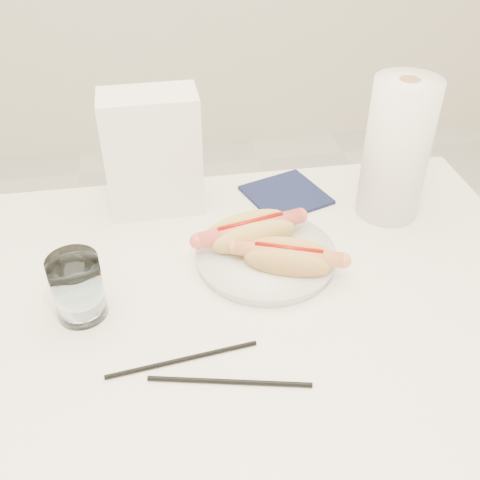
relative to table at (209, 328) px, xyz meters
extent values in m
cube|color=white|center=(0.00, 0.00, 0.04)|extent=(1.20, 0.80, 0.04)
cylinder|color=silver|center=(0.54, 0.34, -0.34)|extent=(0.04, 0.04, 0.71)
cylinder|color=white|center=(0.11, 0.09, 0.07)|extent=(0.31, 0.31, 0.02)
ellipsoid|color=#E4B75B|center=(0.10, 0.10, 0.11)|extent=(0.16, 0.08, 0.05)
ellipsoid|color=#E4B75B|center=(0.09, 0.14, 0.11)|extent=(0.16, 0.08, 0.05)
ellipsoid|color=#E4B75B|center=(0.09, 0.12, 0.09)|extent=(0.15, 0.09, 0.03)
cylinder|color=#EA5B52|center=(0.09, 0.12, 0.11)|extent=(0.20, 0.07, 0.03)
cylinder|color=#990A05|center=(0.09, 0.12, 0.13)|extent=(0.12, 0.04, 0.01)
ellipsoid|color=tan|center=(0.14, 0.03, 0.10)|extent=(0.15, 0.09, 0.05)
ellipsoid|color=tan|center=(0.15, 0.06, 0.10)|extent=(0.15, 0.09, 0.05)
ellipsoid|color=tan|center=(0.14, 0.04, 0.09)|extent=(0.14, 0.10, 0.03)
cylinder|color=#EB8952|center=(0.14, 0.04, 0.11)|extent=(0.18, 0.09, 0.03)
cylinder|color=#990A05|center=(0.14, 0.04, 0.12)|extent=(0.11, 0.05, 0.01)
cylinder|color=white|center=(-0.20, 0.01, 0.11)|extent=(0.08, 0.08, 0.11)
cylinder|color=black|center=(-0.05, -0.12, 0.06)|extent=(0.23, 0.04, 0.01)
cylinder|color=black|center=(0.01, -0.17, 0.06)|extent=(0.23, 0.06, 0.01)
cube|color=white|center=(-0.07, 0.30, 0.18)|extent=(0.18, 0.10, 0.24)
cube|color=#12183A|center=(0.20, 0.29, 0.06)|extent=(0.19, 0.19, 0.01)
cylinder|color=white|center=(0.39, 0.21, 0.20)|extent=(0.14, 0.14, 0.27)
camera|label=1|loc=(-0.06, -0.67, 0.70)|focal=41.94mm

